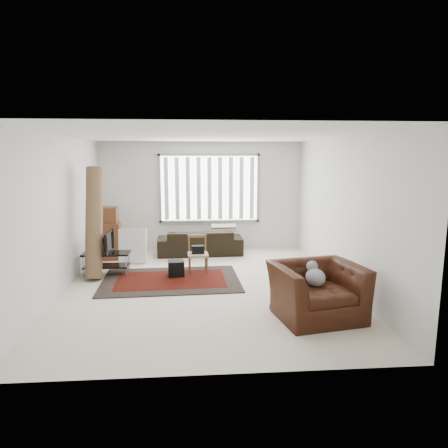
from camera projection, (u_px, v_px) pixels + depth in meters
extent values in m
plane|color=beige|center=(206.00, 286.00, 7.29)|extent=(6.00, 6.00, 0.00)
cube|color=white|center=(204.00, 135.00, 6.84)|extent=(5.00, 6.00, 0.02)
cube|color=silver|center=(201.00, 196.00, 10.01)|extent=(5.00, 0.02, 2.70)
cube|color=silver|center=(214.00, 254.00, 4.12)|extent=(5.00, 0.02, 2.70)
cube|color=silver|center=(60.00, 215.00, 6.88)|extent=(0.02, 6.00, 2.70)
cube|color=silver|center=(342.00, 212.00, 7.26)|extent=(0.02, 6.00, 2.70)
cube|color=white|center=(209.00, 188.00, 9.98)|extent=(2.40, 0.01, 1.60)
cube|color=gray|center=(209.00, 188.00, 9.96)|extent=(2.52, 0.06, 1.72)
cube|color=white|center=(209.00, 189.00, 9.92)|extent=(2.40, 0.02, 1.55)
cube|color=black|center=(171.00, 280.00, 7.61)|extent=(2.65, 1.82, 0.02)
cube|color=#3F0C05|center=(171.00, 280.00, 7.61)|extent=(2.09, 1.26, 0.00)
cube|color=black|center=(106.00, 253.00, 7.93)|extent=(0.91, 0.41, 0.04)
cube|color=black|center=(107.00, 266.00, 7.97)|extent=(0.88, 0.38, 0.03)
cylinder|color=#B2B2B7|center=(83.00, 266.00, 7.76)|extent=(0.03, 0.03, 0.46)
cylinder|color=#B2B2B7|center=(126.00, 266.00, 7.83)|extent=(0.03, 0.03, 0.46)
cylinder|color=#B2B2B7|center=(88.00, 262.00, 8.10)|extent=(0.03, 0.03, 0.46)
cylinder|color=#B2B2B7|center=(129.00, 261.00, 8.17)|extent=(0.03, 0.03, 0.46)
imported|color=black|center=(106.00, 242.00, 7.89)|extent=(0.10, 0.74, 0.42)
cube|color=black|center=(176.00, 268.00, 7.85)|extent=(0.33, 0.33, 0.30)
cube|color=brown|center=(111.00, 249.00, 9.22)|extent=(0.51, 0.46, 0.44)
cube|color=brown|center=(111.00, 232.00, 9.12)|extent=(0.46, 0.42, 0.40)
cube|color=brown|center=(108.00, 215.00, 9.10)|extent=(0.42, 0.42, 0.36)
cube|color=silver|center=(133.00, 246.00, 8.80)|extent=(0.61, 0.24, 0.77)
cylinder|color=brown|center=(94.00, 223.00, 7.71)|extent=(0.33, 0.85, 2.16)
imported|color=black|center=(200.00, 238.00, 9.63)|extent=(2.05, 0.94, 0.78)
cube|color=#967F62|center=(198.00, 254.00, 8.09)|extent=(0.43, 0.43, 0.04)
cylinder|color=brown|center=(190.00, 266.00, 7.94)|extent=(0.04, 0.04, 0.38)
cylinder|color=brown|center=(207.00, 265.00, 7.98)|extent=(0.04, 0.04, 0.38)
cylinder|color=brown|center=(189.00, 262.00, 8.27)|extent=(0.04, 0.04, 0.38)
cylinder|color=brown|center=(206.00, 261.00, 8.31)|extent=(0.04, 0.04, 0.38)
cube|color=brown|center=(197.00, 236.00, 8.21)|extent=(0.39, 0.06, 0.06)
cube|color=brown|center=(189.00, 244.00, 8.22)|extent=(0.04, 0.04, 0.38)
cube|color=brown|center=(205.00, 243.00, 8.26)|extent=(0.04, 0.04, 0.38)
cube|color=black|center=(198.00, 250.00, 8.07)|extent=(0.26, 0.16, 0.16)
imported|color=#35160A|center=(317.00, 287.00, 5.83)|extent=(1.40, 1.27, 0.91)
ellipsoid|color=#59595B|center=(317.00, 279.00, 5.81)|extent=(0.31, 0.37, 0.23)
sphere|color=#59595B|center=(312.00, 266.00, 5.95)|extent=(0.17, 0.17, 0.17)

